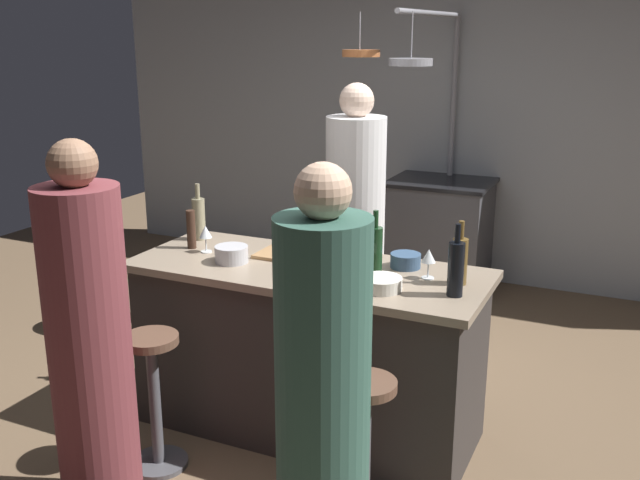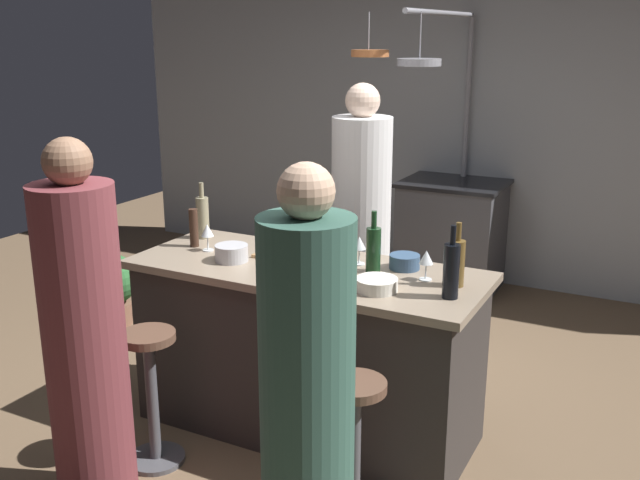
# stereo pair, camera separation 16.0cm
# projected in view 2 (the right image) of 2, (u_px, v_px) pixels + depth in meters

# --- Properties ---
(ground_plane) EXTENTS (9.00, 9.00, 0.00)m
(ground_plane) POSITION_uv_depth(u_px,v_px,m) (307.00, 427.00, 3.86)
(ground_plane) COLOR brown
(back_wall) EXTENTS (6.40, 0.16, 2.60)m
(back_wall) POSITION_uv_depth(u_px,v_px,m) (471.00, 124.00, 5.93)
(back_wall) COLOR #9EA3A8
(back_wall) RESTS_ON ground_plane
(kitchen_island) EXTENTS (1.80, 0.72, 0.90)m
(kitchen_island) POSITION_uv_depth(u_px,v_px,m) (307.00, 349.00, 3.74)
(kitchen_island) COLOR #332D2B
(kitchen_island) RESTS_ON ground_plane
(stove_range) EXTENTS (0.80, 0.64, 0.89)m
(stove_range) POSITION_uv_depth(u_px,v_px,m) (451.00, 236.00, 5.83)
(stove_range) COLOR #47474C
(stove_range) RESTS_ON ground_plane
(chef) EXTENTS (0.37, 0.37, 1.74)m
(chef) POSITION_uv_depth(u_px,v_px,m) (361.00, 235.00, 4.52)
(chef) COLOR white
(chef) RESTS_ON ground_plane
(bar_stool_right) EXTENTS (0.28, 0.28, 0.68)m
(bar_stool_right) POSITION_uv_depth(u_px,v_px,m) (354.00, 448.00, 2.98)
(bar_stool_right) COLOR #4C4C51
(bar_stool_right) RESTS_ON ground_plane
(guest_right) EXTENTS (0.34, 0.34, 1.62)m
(guest_right) POSITION_uv_depth(u_px,v_px,m) (307.00, 402.00, 2.59)
(guest_right) COLOR #33594C
(guest_right) RESTS_ON ground_plane
(bar_stool_left) EXTENTS (0.28, 0.28, 0.68)m
(bar_stool_left) POSITION_uv_depth(u_px,v_px,m) (152.00, 392.00, 3.45)
(bar_stool_left) COLOR #4C4C51
(bar_stool_left) RESTS_ON ground_plane
(guest_left) EXTENTS (0.35, 0.35, 1.64)m
(guest_left) POSITION_uv_depth(u_px,v_px,m) (85.00, 344.00, 3.06)
(guest_left) COLOR brown
(guest_left) RESTS_ON ground_plane
(overhead_pot_rack) EXTENTS (0.61, 1.46, 2.17)m
(overhead_pot_rack) POSITION_uv_depth(u_px,v_px,m) (430.00, 89.00, 5.08)
(overhead_pot_rack) COLOR gray
(overhead_pot_rack) RESTS_ON ground_plane
(potted_plant) EXTENTS (0.36, 0.36, 0.52)m
(potted_plant) POSITION_uv_depth(u_px,v_px,m) (113.00, 285.00, 5.14)
(potted_plant) COLOR brown
(potted_plant) RESTS_ON ground_plane
(cutting_board) EXTENTS (0.32, 0.22, 0.02)m
(cutting_board) POSITION_uv_depth(u_px,v_px,m) (288.00, 255.00, 3.78)
(cutting_board) COLOR #997047
(cutting_board) RESTS_ON kitchen_island
(pepper_mill) EXTENTS (0.05, 0.05, 0.21)m
(pepper_mill) POSITION_uv_depth(u_px,v_px,m) (194.00, 228.00, 3.92)
(pepper_mill) COLOR #382319
(pepper_mill) RESTS_ON kitchen_island
(wine_bottle_amber) EXTENTS (0.07, 0.07, 0.30)m
(wine_bottle_amber) POSITION_uv_depth(u_px,v_px,m) (457.00, 262.00, 3.31)
(wine_bottle_amber) COLOR brown
(wine_bottle_amber) RESTS_ON kitchen_island
(wine_bottle_green) EXTENTS (0.07, 0.07, 0.32)m
(wine_bottle_green) POSITION_uv_depth(u_px,v_px,m) (331.00, 257.00, 3.35)
(wine_bottle_green) COLOR #193D23
(wine_bottle_green) RESTS_ON kitchen_island
(wine_bottle_white) EXTENTS (0.07, 0.07, 0.32)m
(wine_bottle_white) POSITION_uv_depth(u_px,v_px,m) (203.00, 217.00, 4.08)
(wine_bottle_white) COLOR gray
(wine_bottle_white) RESTS_ON kitchen_island
(wine_bottle_dark) EXTENTS (0.07, 0.07, 0.33)m
(wine_bottle_dark) POSITION_uv_depth(u_px,v_px,m) (451.00, 270.00, 3.16)
(wine_bottle_dark) COLOR black
(wine_bottle_dark) RESTS_ON kitchen_island
(wine_bottle_red) EXTENTS (0.07, 0.07, 0.31)m
(wine_bottle_red) POSITION_uv_depth(u_px,v_px,m) (373.00, 249.00, 3.50)
(wine_bottle_red) COLOR #143319
(wine_bottle_red) RESTS_ON kitchen_island
(wine_glass_near_right_guest) EXTENTS (0.07, 0.07, 0.15)m
(wine_glass_near_right_guest) POSITION_uv_depth(u_px,v_px,m) (207.00, 232.00, 3.85)
(wine_glass_near_right_guest) COLOR silver
(wine_glass_near_right_guest) RESTS_ON kitchen_island
(wine_glass_by_chef) EXTENTS (0.07, 0.07, 0.15)m
(wine_glass_by_chef) POSITION_uv_depth(u_px,v_px,m) (359.00, 244.00, 3.62)
(wine_glass_by_chef) COLOR silver
(wine_glass_by_chef) RESTS_ON kitchen_island
(wine_glass_near_left_guest) EXTENTS (0.07, 0.07, 0.15)m
(wine_glass_near_left_guest) POSITION_uv_depth(u_px,v_px,m) (426.00, 259.00, 3.39)
(wine_glass_near_left_guest) COLOR silver
(wine_glass_near_left_guest) RESTS_ON kitchen_island
(mixing_bowl_ceramic) EXTENTS (0.19, 0.19, 0.06)m
(mixing_bowl_ceramic) POSITION_uv_depth(u_px,v_px,m) (377.00, 285.00, 3.27)
(mixing_bowl_ceramic) COLOR silver
(mixing_bowl_ceramic) RESTS_ON kitchen_island
(mixing_bowl_steel) EXTENTS (0.17, 0.17, 0.08)m
(mixing_bowl_steel) POSITION_uv_depth(u_px,v_px,m) (232.00, 253.00, 3.69)
(mixing_bowl_steel) COLOR #B7B7BC
(mixing_bowl_steel) RESTS_ON kitchen_island
(mixing_bowl_blue) EXTENTS (0.15, 0.15, 0.07)m
(mixing_bowl_blue) POSITION_uv_depth(u_px,v_px,m) (405.00, 262.00, 3.57)
(mixing_bowl_blue) COLOR #334C6B
(mixing_bowl_blue) RESTS_ON kitchen_island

